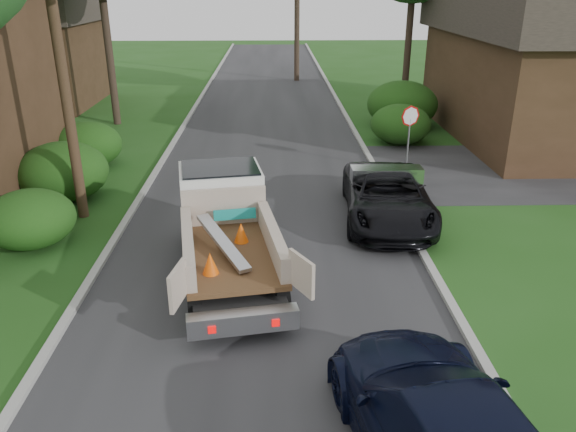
# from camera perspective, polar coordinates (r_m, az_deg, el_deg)

# --- Properties ---
(ground) EXTENTS (120.00, 120.00, 0.00)m
(ground) POSITION_cam_1_polar(r_m,az_deg,el_deg) (12.67, -2.50, -8.50)
(ground) COLOR #1E4A15
(ground) RESTS_ON ground
(road) EXTENTS (8.00, 90.00, 0.02)m
(road) POSITION_cam_1_polar(r_m,az_deg,el_deg) (21.84, -2.17, 5.23)
(road) COLOR #28282B
(road) RESTS_ON ground
(curb_left) EXTENTS (0.20, 90.00, 0.12)m
(curb_left) POSITION_cam_1_polar(r_m,az_deg,el_deg) (22.25, -12.84, 5.15)
(curb_left) COLOR #9E9E99
(curb_left) RESTS_ON ground
(curb_right) EXTENTS (0.20, 90.00, 0.12)m
(curb_right) POSITION_cam_1_polar(r_m,az_deg,el_deg) (22.16, 8.53, 5.40)
(curb_right) COLOR #9E9E99
(curb_right) RESTS_ON ground
(stop_sign) EXTENTS (0.71, 0.32, 2.48)m
(stop_sign) POSITION_cam_1_polar(r_m,az_deg,el_deg) (21.00, 12.25, 9.03)
(stop_sign) COLOR slate
(stop_sign) RESTS_ON ground
(utility_pole) EXTENTS (2.42, 1.25, 10.00)m
(utility_pole) POSITION_cam_1_polar(r_m,az_deg,el_deg) (16.88, -22.38, 16.40)
(utility_pole) COLOR #382619
(utility_pole) RESTS_ON ground
(house_left_far) EXTENTS (7.56, 7.56, 6.00)m
(house_left_far) POSITION_cam_1_polar(r_m,az_deg,el_deg) (35.77, -25.10, 15.05)
(house_left_far) COLOR #3B2818
(house_left_far) RESTS_ON ground
(house_right) EXTENTS (9.72, 12.96, 6.20)m
(house_right) POSITION_cam_1_polar(r_m,az_deg,el_deg) (28.12, 26.17, 13.54)
(house_right) COLOR #3B2818
(house_right) RESTS_ON ground
(hedge_left_a) EXTENTS (2.34, 2.34, 1.53)m
(hedge_left_a) POSITION_cam_1_polar(r_m,az_deg,el_deg) (16.32, -24.72, -0.26)
(hedge_left_a) COLOR #0D3C0F
(hedge_left_a) RESTS_ON ground
(hedge_left_b) EXTENTS (2.86, 2.86, 1.87)m
(hedge_left_b) POSITION_cam_1_polar(r_m,az_deg,el_deg) (19.43, -21.89, 4.22)
(hedge_left_b) COLOR #0D3C0F
(hedge_left_b) RESTS_ON ground
(hedge_left_c) EXTENTS (2.60, 2.60, 1.70)m
(hedge_left_c) POSITION_cam_1_polar(r_m,az_deg,el_deg) (22.72, -19.75, 6.82)
(hedge_left_c) COLOR #0D3C0F
(hedge_left_c) RESTS_ON ground
(hedge_right_a) EXTENTS (2.60, 2.60, 1.70)m
(hedge_right_a) POSITION_cam_1_polar(r_m,az_deg,el_deg) (25.13, 11.37, 9.14)
(hedge_right_a) COLOR #0D3C0F
(hedge_right_a) RESTS_ON ground
(hedge_right_b) EXTENTS (3.38, 3.38, 2.21)m
(hedge_right_b) POSITION_cam_1_polar(r_m,az_deg,el_deg) (28.09, 11.52, 11.07)
(hedge_right_b) COLOR #0D3C0F
(hedge_right_b) RESTS_ON ground
(flatbed_truck) EXTENTS (3.29, 6.06, 2.18)m
(flatbed_truck) POSITION_cam_1_polar(r_m,az_deg,el_deg) (13.86, -6.42, -0.25)
(flatbed_truck) COLOR black
(flatbed_truck) RESTS_ON ground
(black_pickup) EXTENTS (2.87, 5.50, 1.48)m
(black_pickup) POSITION_cam_1_polar(r_m,az_deg,el_deg) (16.74, 10.07, 2.00)
(black_pickup) COLOR black
(black_pickup) RESTS_ON ground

